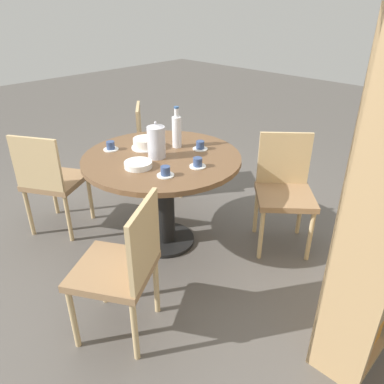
{
  "coord_description": "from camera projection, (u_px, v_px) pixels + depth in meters",
  "views": [
    {
      "loc": [
        1.65,
        1.93,
        1.78
      ],
      "look_at": [
        0.0,
        0.31,
        0.57
      ],
      "focal_mm": 35.0,
      "sensor_mm": 36.0,
      "label": 1
    }
  ],
  "objects": [
    {
      "name": "cake_main",
      "position": [
        146.0,
        143.0,
        2.84
      ],
      "size": [
        0.22,
        0.22,
        0.08
      ],
      "color": "white",
      "rests_on": "dining_table"
    },
    {
      "name": "ground_plane",
      "position": [
        165.0,
        241.0,
        3.07
      ],
      "size": [
        14.0,
        14.0,
        0.0
      ],
      "primitive_type": "plane",
      "color": "#56514C"
    },
    {
      "name": "dining_table",
      "position": [
        163.0,
        178.0,
        2.8
      ],
      "size": [
        1.16,
        1.16,
        0.75
      ],
      "color": "black",
      "rests_on": "ground_plane"
    },
    {
      "name": "chair_c",
      "position": [
        123.0,
        266.0,
        2.04
      ],
      "size": [
        0.58,
        0.58,
        0.88
      ],
      "rotation": [
        0.0,
        0.0,
        6.82
      ],
      "color": "tan",
      "rests_on": "ground_plane"
    },
    {
      "name": "chair_b",
      "position": [
        51.0,
        179.0,
        2.99
      ],
      "size": [
        0.57,
        0.57,
        0.88
      ],
      "rotation": [
        0.0,
        0.0,
        5.24
      ],
      "color": "tan",
      "rests_on": "ground_plane"
    },
    {
      "name": "chair_d",
      "position": [
        284.0,
        188.0,
        2.85
      ],
      "size": [
        0.59,
        0.59,
        0.88
      ],
      "rotation": [
        0.0,
        0.0,
        8.58
      ],
      "color": "tan",
      "rests_on": "ground_plane"
    },
    {
      "name": "coffee_pot",
      "position": [
        156.0,
        141.0,
        2.64
      ],
      "size": [
        0.13,
        0.13,
        0.27
      ],
      "color": "silver",
      "rests_on": "dining_table"
    },
    {
      "name": "chair_a",
      "position": [
        154.0,
        146.0,
        3.65
      ],
      "size": [
        0.59,
        0.59,
        0.88
      ],
      "rotation": [
        0.0,
        0.0,
        4.01
      ],
      "color": "tan",
      "rests_on": "ground_plane"
    },
    {
      "name": "cup_a",
      "position": [
        111.0,
        146.0,
        2.81
      ],
      "size": [
        0.11,
        0.11,
        0.07
      ],
      "color": "silver",
      "rests_on": "dining_table"
    },
    {
      "name": "plate_stack",
      "position": [
        138.0,
        164.0,
        2.53
      ],
      "size": [
        0.19,
        0.19,
        0.04
      ],
      "color": "white",
      "rests_on": "dining_table"
    },
    {
      "name": "water_bottle",
      "position": [
        177.0,
        131.0,
        2.82
      ],
      "size": [
        0.07,
        0.07,
        0.31
      ],
      "color": "silver",
      "rests_on": "dining_table"
    },
    {
      "name": "cup_c",
      "position": [
        200.0,
        146.0,
        2.82
      ],
      "size": [
        0.11,
        0.11,
        0.07
      ],
      "color": "silver",
      "rests_on": "dining_table"
    },
    {
      "name": "cup_b",
      "position": [
        165.0,
        172.0,
        2.4
      ],
      "size": [
        0.11,
        0.11,
        0.07
      ],
      "color": "silver",
      "rests_on": "dining_table"
    },
    {
      "name": "cup_d",
      "position": [
        198.0,
        163.0,
        2.53
      ],
      "size": [
        0.11,
        0.11,
        0.07
      ],
      "color": "silver",
      "rests_on": "dining_table"
    }
  ]
}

